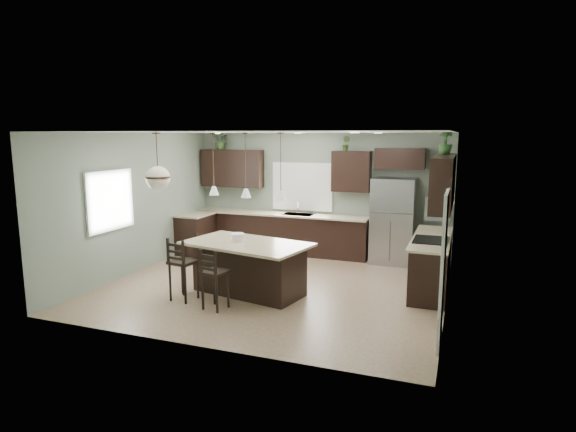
% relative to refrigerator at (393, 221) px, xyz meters
% --- Properties ---
extents(ground, '(6.00, 6.00, 0.00)m').
position_rel_refrigerator_xyz_m(ground, '(-1.78, -2.40, -0.93)').
color(ground, '#9E8466').
rests_on(ground, ground).
extents(pantry_door, '(0.04, 0.82, 2.04)m').
position_rel_refrigerator_xyz_m(pantry_door, '(1.20, -3.95, 0.09)').
color(pantry_door, white).
rests_on(pantry_door, ground).
extents(window_back, '(1.35, 0.02, 1.00)m').
position_rel_refrigerator_xyz_m(window_back, '(-2.18, 0.34, 0.62)').
color(window_back, white).
rests_on(window_back, room_shell).
extents(window_left, '(0.02, 1.10, 1.00)m').
position_rel_refrigerator_xyz_m(window_left, '(-4.76, -3.20, 0.62)').
color(window_left, white).
rests_on(window_left, room_shell).
extents(left_return_cabs, '(0.60, 0.90, 0.90)m').
position_rel_refrigerator_xyz_m(left_return_cabs, '(-4.48, -0.70, -0.48)').
color(left_return_cabs, black).
rests_on(left_return_cabs, ground).
extents(left_return_countertop, '(0.66, 0.96, 0.04)m').
position_rel_refrigerator_xyz_m(left_return_countertop, '(-4.46, -0.70, -0.01)').
color(left_return_countertop, '#BAAE8D').
rests_on(left_return_countertop, left_return_cabs).
extents(back_lower_cabs, '(4.20, 0.60, 0.90)m').
position_rel_refrigerator_xyz_m(back_lower_cabs, '(-2.63, 0.05, -0.48)').
color(back_lower_cabs, black).
rests_on(back_lower_cabs, ground).
extents(back_countertop, '(4.20, 0.66, 0.04)m').
position_rel_refrigerator_xyz_m(back_countertop, '(-2.63, 0.03, -0.01)').
color(back_countertop, '#BAAE8D').
rests_on(back_countertop, back_lower_cabs).
extents(sink_inset, '(0.70, 0.45, 0.01)m').
position_rel_refrigerator_xyz_m(sink_inset, '(-2.18, 0.03, 0.01)').
color(sink_inset, gray).
rests_on(sink_inset, back_countertop).
extents(faucet, '(0.02, 0.02, 0.28)m').
position_rel_refrigerator_xyz_m(faucet, '(-2.18, 0.00, 0.16)').
color(faucet, silver).
rests_on(faucet, back_countertop).
extents(back_upper_left, '(1.55, 0.34, 0.90)m').
position_rel_refrigerator_xyz_m(back_upper_left, '(-3.93, 0.18, 1.02)').
color(back_upper_left, black).
rests_on(back_upper_left, room_shell).
extents(back_upper_right, '(0.85, 0.34, 0.90)m').
position_rel_refrigerator_xyz_m(back_upper_right, '(-0.98, 0.18, 1.02)').
color(back_upper_right, black).
rests_on(back_upper_right, room_shell).
extents(fridge_header, '(1.05, 0.34, 0.45)m').
position_rel_refrigerator_xyz_m(fridge_header, '(0.07, 0.18, 1.32)').
color(fridge_header, black).
rests_on(fridge_header, room_shell).
extents(right_lower_cabs, '(0.60, 2.35, 0.90)m').
position_rel_refrigerator_xyz_m(right_lower_cabs, '(0.92, -1.52, -0.48)').
color(right_lower_cabs, black).
rests_on(right_lower_cabs, ground).
extents(right_countertop, '(0.66, 2.35, 0.04)m').
position_rel_refrigerator_xyz_m(right_countertop, '(0.90, -1.52, -0.01)').
color(right_countertop, '#BAAE8D').
rests_on(right_countertop, right_lower_cabs).
extents(cooktop, '(0.58, 0.75, 0.02)m').
position_rel_refrigerator_xyz_m(cooktop, '(0.90, -1.80, 0.02)').
color(cooktop, black).
rests_on(cooktop, right_countertop).
extents(wall_oven_front, '(0.01, 0.72, 0.60)m').
position_rel_refrigerator_xyz_m(wall_oven_front, '(0.62, -1.80, -0.48)').
color(wall_oven_front, gray).
rests_on(wall_oven_front, right_lower_cabs).
extents(right_upper_cabs, '(0.34, 2.35, 0.90)m').
position_rel_refrigerator_xyz_m(right_upper_cabs, '(1.05, -1.52, 1.02)').
color(right_upper_cabs, black).
rests_on(right_upper_cabs, room_shell).
extents(microwave, '(0.40, 0.75, 0.40)m').
position_rel_refrigerator_xyz_m(microwave, '(1.00, -1.80, 0.62)').
color(microwave, gray).
rests_on(microwave, right_upper_cabs).
extents(refrigerator, '(0.90, 0.74, 1.85)m').
position_rel_refrigerator_xyz_m(refrigerator, '(0.00, 0.00, 0.00)').
color(refrigerator, '#9999A1').
rests_on(refrigerator, ground).
extents(kitchen_island, '(2.32, 1.61, 0.92)m').
position_rel_refrigerator_xyz_m(kitchen_island, '(-2.06, -3.02, -0.46)').
color(kitchen_island, black).
rests_on(kitchen_island, ground).
extents(serving_dish, '(0.24, 0.24, 0.14)m').
position_rel_refrigerator_xyz_m(serving_dish, '(-2.26, -2.98, 0.07)').
color(serving_dish, silver).
rests_on(serving_dish, kitchen_island).
extents(bar_stool_left, '(0.45, 0.45, 1.08)m').
position_rel_refrigerator_xyz_m(bar_stool_left, '(-2.93, -3.65, -0.38)').
color(bar_stool_left, black).
rests_on(bar_stool_left, ground).
extents(bar_stool_center, '(0.43, 0.43, 0.99)m').
position_rel_refrigerator_xyz_m(bar_stool_center, '(-2.23, -3.84, -0.43)').
color(bar_stool_center, black).
rests_on(bar_stool_center, ground).
extents(pendant_left, '(0.17, 0.17, 1.10)m').
position_rel_refrigerator_xyz_m(pendant_left, '(-2.75, -2.88, 1.32)').
color(pendant_left, white).
rests_on(pendant_left, room_shell).
extents(pendant_center, '(0.17, 0.17, 1.10)m').
position_rel_refrigerator_xyz_m(pendant_center, '(-2.06, -3.02, 1.32)').
color(pendant_center, silver).
rests_on(pendant_center, room_shell).
extents(pendant_right, '(0.17, 0.17, 1.10)m').
position_rel_refrigerator_xyz_m(pendant_right, '(-1.38, -3.16, 1.32)').
color(pendant_right, silver).
rests_on(pendant_right, room_shell).
extents(chandelier, '(0.44, 0.44, 0.95)m').
position_rel_refrigerator_xyz_m(chandelier, '(-3.33, -3.68, 1.40)').
color(chandelier, beige).
rests_on(chandelier, room_shell).
extents(plant_back_left, '(0.43, 0.39, 0.43)m').
position_rel_refrigerator_xyz_m(plant_back_left, '(-4.18, 0.15, 1.69)').
color(plant_back_left, '#2A481F').
rests_on(plant_back_left, back_upper_left).
extents(plant_back_right, '(0.23, 0.21, 0.33)m').
position_rel_refrigerator_xyz_m(plant_back_right, '(-1.10, 0.15, 1.64)').
color(plant_back_right, '#335023').
rests_on(plant_back_right, back_upper_right).
extents(plant_right_wall, '(0.26, 0.26, 0.44)m').
position_rel_refrigerator_xyz_m(plant_right_wall, '(1.02, -0.90, 1.70)').
color(plant_right_wall, '#275123').
rests_on(plant_right_wall, right_upper_cabs).
extents(room_shell, '(6.00, 6.00, 6.00)m').
position_rel_refrigerator_xyz_m(room_shell, '(-1.78, -2.40, 0.77)').
color(room_shell, slate).
rests_on(room_shell, ground).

